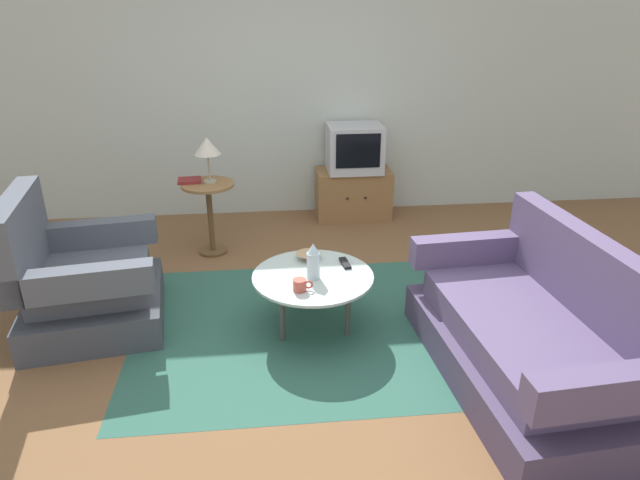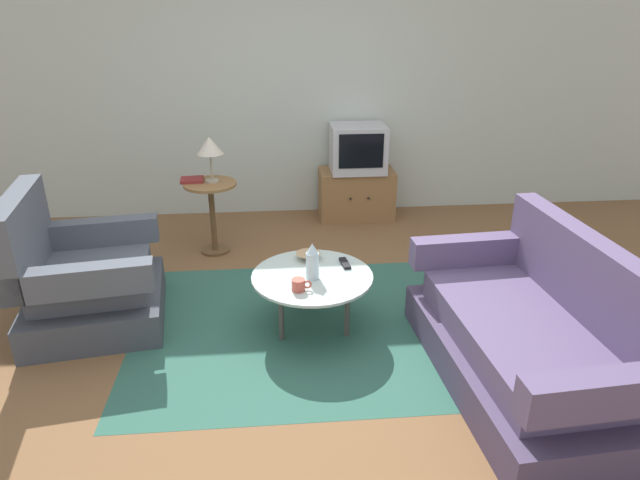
# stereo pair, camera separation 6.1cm
# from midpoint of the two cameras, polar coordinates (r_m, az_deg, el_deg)

# --- Properties ---
(ground_plane) EXTENTS (16.00, 16.00, 0.00)m
(ground_plane) POSITION_cam_midpoint_polar(r_m,az_deg,el_deg) (3.78, -2.30, -10.15)
(ground_plane) COLOR brown
(back_wall) EXTENTS (9.00, 0.12, 2.70)m
(back_wall) POSITION_cam_midpoint_polar(r_m,az_deg,el_deg) (5.70, -4.31, 16.05)
(back_wall) COLOR #B2BCB2
(back_wall) RESTS_ON ground
(area_rug) EXTENTS (2.45, 1.89, 0.00)m
(area_rug) POSITION_cam_midpoint_polar(r_m,az_deg,el_deg) (3.90, -1.17, -8.93)
(area_rug) COLOR #2D5B4C
(area_rug) RESTS_ON ground
(armchair) EXTENTS (1.01, 1.05, 0.97)m
(armchair) POSITION_cam_midpoint_polar(r_m,az_deg,el_deg) (4.13, -23.70, -4.17)
(armchair) COLOR #3E424B
(armchair) RESTS_ON ground
(couch) EXTENTS (0.98, 1.71, 0.89)m
(couch) POSITION_cam_midpoint_polar(r_m,az_deg,el_deg) (3.49, 20.53, -9.34)
(couch) COLOR #4B3E5C
(couch) RESTS_ON ground
(coffee_table) EXTENTS (0.81, 0.81, 0.41)m
(coffee_table) POSITION_cam_midpoint_polar(r_m,az_deg,el_deg) (3.71, -1.23, -4.07)
(coffee_table) COLOR #B2C6C1
(coffee_table) RESTS_ON ground
(side_table) EXTENTS (0.45, 0.45, 0.65)m
(side_table) POSITION_cam_midpoint_polar(r_m,az_deg,el_deg) (4.91, -11.68, 3.65)
(side_table) COLOR olive
(side_table) RESTS_ON ground
(tv_stand) EXTENTS (0.75, 0.43, 0.50)m
(tv_stand) POSITION_cam_midpoint_polar(r_m,az_deg,el_deg) (5.73, 3.12, 4.79)
(tv_stand) COLOR olive
(tv_stand) RESTS_ON ground
(television) EXTENTS (0.54, 0.44, 0.46)m
(television) POSITION_cam_midpoint_polar(r_m,az_deg,el_deg) (5.57, 3.25, 9.42)
(television) COLOR #B7B7BC
(television) RESTS_ON tv_stand
(table_lamp) EXTENTS (0.22, 0.22, 0.39)m
(table_lamp) POSITION_cam_midpoint_polar(r_m,az_deg,el_deg) (4.79, -11.91, 9.32)
(table_lamp) COLOR #9E937A
(table_lamp) RESTS_ON side_table
(vase) EXTENTS (0.09, 0.09, 0.25)m
(vase) POSITION_cam_midpoint_polar(r_m,az_deg,el_deg) (3.60, -1.19, -2.27)
(vase) COLOR silver
(vase) RESTS_ON coffee_table
(mug) EXTENTS (0.13, 0.09, 0.08)m
(mug) POSITION_cam_midpoint_polar(r_m,az_deg,el_deg) (3.50, -2.56, -4.66)
(mug) COLOR #B74C3D
(mug) RESTS_ON coffee_table
(bowl) EXTENTS (0.18, 0.18, 0.05)m
(bowl) POSITION_cam_midpoint_polar(r_m,az_deg,el_deg) (3.91, -1.67, -1.67)
(bowl) COLOR tan
(bowl) RESTS_ON coffee_table
(tv_remote_dark) EXTENTS (0.07, 0.17, 0.02)m
(tv_remote_dark) POSITION_cam_midpoint_polar(r_m,az_deg,el_deg) (3.84, 2.14, -2.39)
(tv_remote_dark) COLOR black
(tv_remote_dark) RESTS_ON coffee_table
(book) EXTENTS (0.20, 0.18, 0.03)m
(book) POSITION_cam_midpoint_polar(r_m,az_deg,el_deg) (4.93, -13.65, 5.98)
(book) COLOR maroon
(book) RESTS_ON side_table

